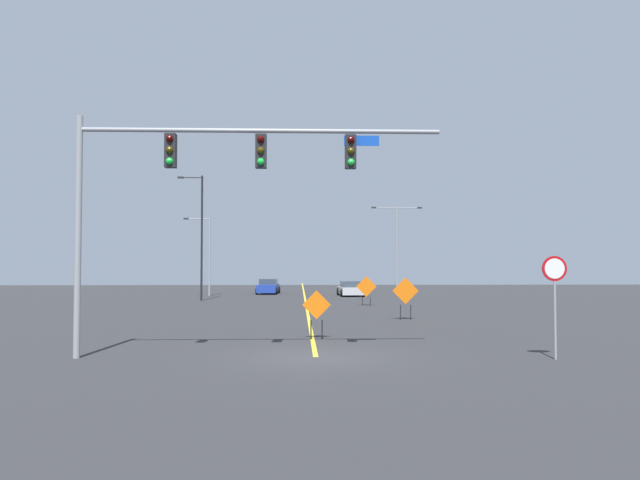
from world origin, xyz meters
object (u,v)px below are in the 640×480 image
at_px(stop_sign, 555,287).
at_px(car_blue_passing, 268,287).
at_px(construction_sign_left_lane, 366,288).
at_px(car_silver_mid, 351,289).
at_px(street_lamp_far_left, 207,251).
at_px(construction_sign_median_near, 406,293).
at_px(traffic_signal_assembly, 206,172).
at_px(construction_sign_median_far, 317,308).
at_px(street_lamp_near_right, 397,241).
at_px(street_lamp_near_left, 200,232).

bearing_deg(stop_sign, car_blue_passing, 104.38).
xyz_separation_m(construction_sign_left_lane, car_silver_mid, (0.00, 13.02, -0.61)).
height_order(street_lamp_far_left, construction_sign_median_near, street_lamp_far_left).
bearing_deg(traffic_signal_assembly, construction_sign_left_lane, 72.21).
bearing_deg(construction_sign_median_near, car_silver_mid, 92.03).
xyz_separation_m(construction_sign_median_near, car_silver_mid, (-0.84, 23.78, -0.75)).
bearing_deg(stop_sign, construction_sign_median_far, 142.52).
xyz_separation_m(street_lamp_near_right, construction_sign_left_lane, (-4.71, -16.46, -3.80)).
height_order(construction_sign_median_far, car_silver_mid, construction_sign_median_far).
distance_m(stop_sign, car_blue_passing, 42.67).
bearing_deg(construction_sign_median_far, construction_sign_left_lane, 78.10).
xyz_separation_m(construction_sign_median_far, car_silver_mid, (3.94, 31.74, -0.55)).
height_order(construction_sign_median_far, construction_sign_left_lane, construction_sign_left_lane).
distance_m(stop_sign, street_lamp_near_right, 40.69).
height_order(street_lamp_near_right, car_silver_mid, street_lamp_near_right).
height_order(stop_sign, car_silver_mid, stop_sign).
bearing_deg(car_blue_passing, traffic_signal_assembly, -89.95).
xyz_separation_m(stop_sign, street_lamp_far_left, (-15.89, 37.64, 1.81)).
bearing_deg(traffic_signal_assembly, street_lamp_near_right, 72.96).
relative_size(traffic_signal_assembly, car_silver_mid, 2.58).
distance_m(stop_sign, construction_sign_median_near, 13.54).
height_order(traffic_signal_assembly, car_blue_passing, traffic_signal_assembly).
distance_m(street_lamp_far_left, construction_sign_median_far, 33.58).
xyz_separation_m(street_lamp_far_left, street_lamp_near_right, (17.54, 2.92, 1.05)).
xyz_separation_m(street_lamp_near_right, construction_sign_median_far, (-8.66, -35.18, -3.86)).
bearing_deg(traffic_signal_assembly, stop_sign, -4.08).
bearing_deg(car_silver_mid, traffic_signal_assembly, -101.64).
xyz_separation_m(traffic_signal_assembly, street_lamp_near_left, (-4.81, 29.56, -0.38)).
distance_m(street_lamp_far_left, street_lamp_near_left, 7.47).
bearing_deg(construction_sign_median_far, traffic_signal_assembly, -127.46).
xyz_separation_m(street_lamp_far_left, construction_sign_left_lane, (12.82, -13.55, -2.75)).
bearing_deg(car_blue_passing, stop_sign, -75.62).
relative_size(traffic_signal_assembly, car_blue_passing, 2.63).
relative_size(construction_sign_left_lane, construction_sign_median_near, 0.93).
xyz_separation_m(stop_sign, street_lamp_near_right, (1.64, 40.56, 2.86)).
relative_size(construction_sign_median_far, construction_sign_median_near, 0.85).
bearing_deg(construction_sign_median_far, street_lamp_far_left, 105.38).
xyz_separation_m(street_lamp_far_left, construction_sign_median_near, (13.67, -24.31, -2.61)).
bearing_deg(construction_sign_median_far, car_silver_mid, 82.91).
relative_size(traffic_signal_assembly, street_lamp_near_left, 1.15).
xyz_separation_m(street_lamp_far_left, street_lamp_near_left, (0.53, -7.33, 1.33)).
relative_size(stop_sign, construction_sign_left_lane, 1.55).
bearing_deg(stop_sign, construction_sign_left_lane, 97.26).
xyz_separation_m(street_lamp_far_left, car_blue_passing, (5.30, 3.66, -3.32)).
height_order(street_lamp_far_left, construction_sign_median_far, street_lamp_far_left).
bearing_deg(construction_sign_median_far, construction_sign_median_near, 58.94).
bearing_deg(street_lamp_near_right, construction_sign_median_far, -103.83).
bearing_deg(construction_sign_left_lane, stop_sign, -82.74).
bearing_deg(street_lamp_near_right, street_lamp_near_left, -148.94).
distance_m(traffic_signal_assembly, construction_sign_median_near, 15.69).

